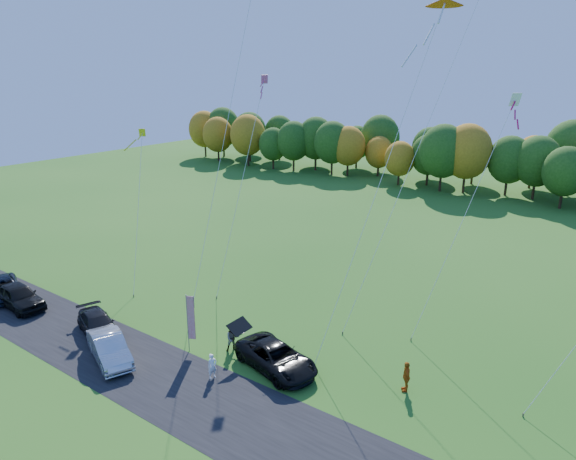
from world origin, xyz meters
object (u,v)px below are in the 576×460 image
Objects in this scene: person_east at (406,376)px; feather_flag at (190,317)px; black_suv at (276,357)px; silver_sedan at (109,348)px.

feather_flag is at bearing -103.94° from person_east.
feather_flag reaches higher than black_suv.
feather_flag is (3.38, 3.74, 1.60)m from silver_sedan.
silver_sedan is (-9.02, -5.27, 0.03)m from black_suv.
silver_sedan is 1.27× the size of feather_flag.
black_suv is 3.16× the size of person_east.
black_suv is 1.45× the size of feather_flag.
feather_flag reaches higher than silver_sedan.
person_east is at bearing 17.42° from feather_flag.
feather_flag is (-12.90, -4.05, 1.52)m from person_east.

